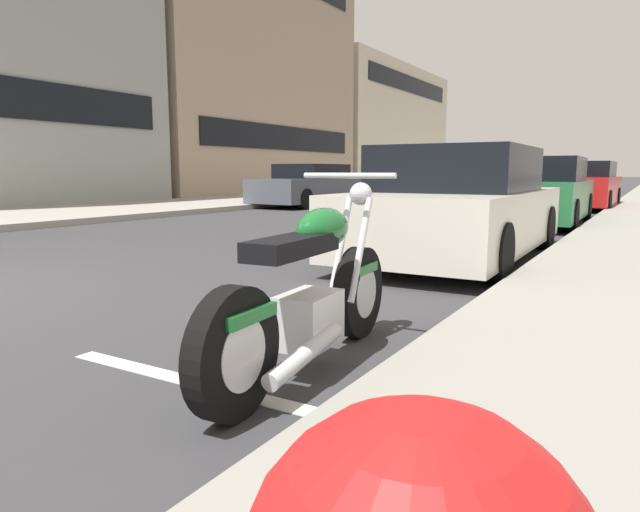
% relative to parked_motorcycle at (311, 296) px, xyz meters
% --- Properties ---
extents(sidewalk_far_curb, '(120.00, 5.00, 0.14)m').
position_rel_parked_motorcycle_xyz_m(sidewalk_far_curb, '(11.48, 11.21, -0.35)').
color(sidewalk_far_curb, gray).
rests_on(sidewalk_far_curb, ground).
extents(parking_stall_stripe, '(0.12, 2.20, 0.01)m').
position_rel_parked_motorcycle_xyz_m(parking_stall_stripe, '(-0.52, 0.22, -0.42)').
color(parking_stall_stripe, silver).
rests_on(parking_stall_stripe, ground).
extents(parked_motorcycle, '(2.06, 0.62, 1.10)m').
position_rel_parked_motorcycle_xyz_m(parked_motorcycle, '(0.00, 0.00, 0.00)').
color(parked_motorcycle, black).
rests_on(parked_motorcycle, ground).
extents(parked_car_far_down_curb, '(4.48, 1.92, 1.41)m').
position_rel_parked_motorcycle_xyz_m(parked_car_far_down_curb, '(4.47, 0.54, 0.24)').
color(parked_car_far_down_curb, beige).
rests_on(parked_car_far_down_curb, ground).
extents(parked_car_mid_block, '(4.65, 1.96, 1.41)m').
position_rel_parked_motorcycle_xyz_m(parked_car_mid_block, '(10.11, 0.56, 0.25)').
color(parked_car_mid_block, '#236638').
rests_on(parked_car_mid_block, ground).
extents(parked_car_across_street, '(4.29, 1.87, 1.41)m').
position_rel_parked_motorcycle_xyz_m(parked_car_across_street, '(15.88, 0.29, 0.25)').
color(parked_car_across_street, '#AD1919').
rests_on(parked_car_across_street, ground).
extents(crossing_truck, '(2.02, 5.51, 1.93)m').
position_rel_parked_motorcycle_xyz_m(crossing_truck, '(28.42, 4.64, 0.47)').
color(crossing_truck, maroon).
rests_on(crossing_truck, ground).
extents(car_opposite_curb, '(4.65, 2.02, 1.35)m').
position_rel_parked_motorcycle_xyz_m(car_opposite_curb, '(13.03, 8.05, 0.22)').
color(car_opposite_curb, '#4C515B').
rests_on(car_opposite_curb, ground).
extents(townhouse_corner_block, '(13.79, 9.70, 12.08)m').
position_rel_parked_motorcycle_xyz_m(townhouse_corner_block, '(19.59, 18.32, 5.62)').
color(townhouse_corner_block, tan).
rests_on(townhouse_corner_block, ground).
extents(townhouse_mid_block, '(15.71, 10.99, 8.37)m').
position_rel_parked_motorcycle_xyz_m(townhouse_mid_block, '(34.92, 18.97, 3.76)').
color(townhouse_mid_block, beige).
rests_on(townhouse_mid_block, ground).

